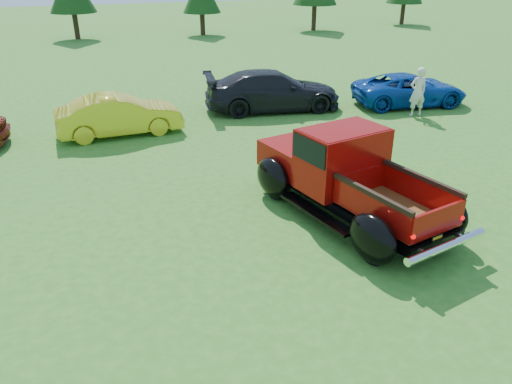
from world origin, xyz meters
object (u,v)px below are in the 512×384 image
show_car_yellow (119,115)px  spectator (418,92)px  show_car_grey (273,90)px  show_car_blue (410,90)px  pickup_truck (340,172)px

show_car_yellow → spectator: spectator is taller
show_car_yellow → show_car_grey: 5.94m
show_car_blue → spectator: size_ratio=2.48×
show_car_yellow → spectator: 10.65m
pickup_truck → show_car_grey: pickup_truck is taller
show_car_blue → pickup_truck: bearing=144.1°
show_car_blue → spectator: spectator is taller
show_car_grey → show_car_blue: show_car_grey is taller
pickup_truck → show_car_yellow: pickup_truck is taller
show_car_grey → pickup_truck: bearing=177.6°
show_car_grey → spectator: size_ratio=2.88×
show_car_blue → spectator: (-0.66, -1.37, 0.28)m
pickup_truck → show_car_grey: size_ratio=1.08×
pickup_truck → show_car_blue: size_ratio=1.26×
pickup_truck → show_car_yellow: 8.41m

